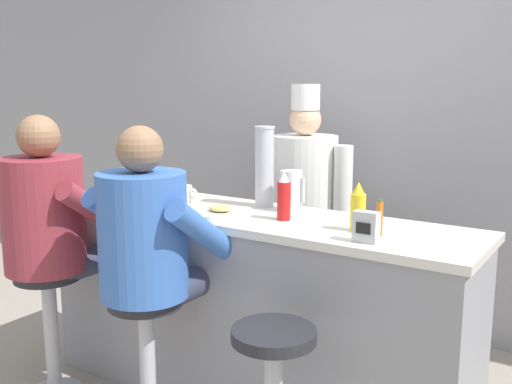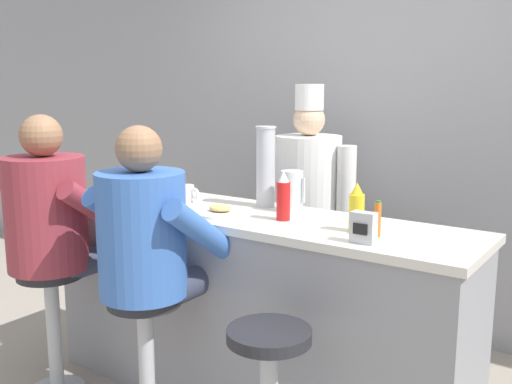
{
  "view_description": "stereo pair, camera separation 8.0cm",
  "coord_description": "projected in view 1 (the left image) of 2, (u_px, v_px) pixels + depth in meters",
  "views": [
    {
      "loc": [
        1.64,
        -2.15,
        1.67
      ],
      "look_at": [
        0.06,
        0.27,
        1.13
      ],
      "focal_mm": 42.0,
      "sensor_mm": 36.0,
      "label": 1
    },
    {
      "loc": [
        1.71,
        -2.11,
        1.67
      ],
      "look_at": [
        0.06,
        0.27,
        1.13
      ],
      "focal_mm": 42.0,
      "sensor_mm": 36.0,
      "label": 2
    }
  ],
  "objects": [
    {
      "name": "wall_back",
      "position": [
        361.0,
        129.0,
        4.09
      ],
      "size": [
        10.0,
        0.06,
        2.7
      ],
      "color": "#99999E",
      "rests_on": "ground_plane"
    },
    {
      "name": "diner_seated_blue",
      "position": [
        149.0,
        244.0,
        2.73
      ],
      "size": [
        0.61,
        0.6,
        1.48
      ],
      "color": "#B2B5BA",
      "rests_on": "ground_plane"
    },
    {
      "name": "ketchup_bottle_red",
      "position": [
        284.0,
        197.0,
        2.86
      ],
      "size": [
        0.07,
        0.07,
        0.24
      ],
      "color": "red",
      "rests_on": "diner_counter"
    },
    {
      "name": "napkin_dispenser_chrome",
      "position": [
        366.0,
        227.0,
        2.47
      ],
      "size": [
        0.1,
        0.06,
        0.13
      ],
      "color": "silver",
      "rests_on": "diner_counter"
    },
    {
      "name": "diner_seated_maroon",
      "position": [
        50.0,
        222.0,
        3.1
      ],
      "size": [
        0.63,
        0.62,
        1.51
      ],
      "color": "#B2B5BA",
      "rests_on": "ground_plane"
    },
    {
      "name": "water_pitcher_clear",
      "position": [
        291.0,
        191.0,
        3.05
      ],
      "size": [
        0.13,
        0.11,
        0.21
      ],
      "color": "silver",
      "rests_on": "diner_counter"
    },
    {
      "name": "empty_stool_round",
      "position": [
        273.0,
        383.0,
        2.42
      ],
      "size": [
        0.34,
        0.34,
        0.7
      ],
      "color": "#B2B5BA",
      "rests_on": "ground_plane"
    },
    {
      "name": "coffee_mug_white",
      "position": [
        184.0,
        194.0,
        3.3
      ],
      "size": [
        0.14,
        0.1,
        0.09
      ],
      "color": "white",
      "rests_on": "diner_counter"
    },
    {
      "name": "diner_counter",
      "position": [
        250.0,
        308.0,
        3.12
      ],
      "size": [
        2.33,
        0.6,
        1.01
      ],
      "color": "gray",
      "rests_on": "ground_plane"
    },
    {
      "name": "cook_in_whites_near",
      "position": [
        304.0,
        203.0,
        3.79
      ],
      "size": [
        0.65,
        0.41,
        1.65
      ],
      "color": "#232328",
      "rests_on": "ground_plane"
    },
    {
      "name": "cup_stack_steel",
      "position": [
        265.0,
        167.0,
        3.15
      ],
      "size": [
        0.11,
        0.11,
        0.43
      ],
      "color": "#B7BABF",
      "rests_on": "diner_counter"
    },
    {
      "name": "mustard_bottle_yellow",
      "position": [
        358.0,
        208.0,
        2.65
      ],
      "size": [
        0.07,
        0.07,
        0.22
      ],
      "color": "yellow",
      "rests_on": "diner_counter"
    },
    {
      "name": "cereal_bowl",
      "position": [
        122.0,
        199.0,
        3.27
      ],
      "size": [
        0.14,
        0.14,
        0.05
      ],
      "color": "white",
      "rests_on": "diner_counter"
    },
    {
      "name": "breakfast_plate",
      "position": [
        220.0,
        212.0,
        2.98
      ],
      "size": [
        0.27,
        0.27,
        0.05
      ],
      "color": "white",
      "rests_on": "diner_counter"
    },
    {
      "name": "hot_sauce_bottle_orange",
      "position": [
        379.0,
        218.0,
        2.57
      ],
      "size": [
        0.03,
        0.03,
        0.16
      ],
      "color": "orange",
      "rests_on": "diner_counter"
    }
  ]
}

